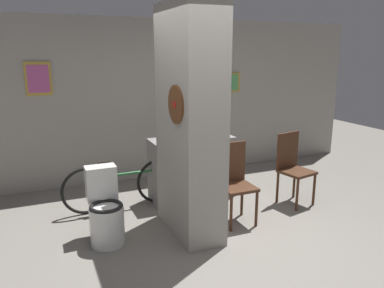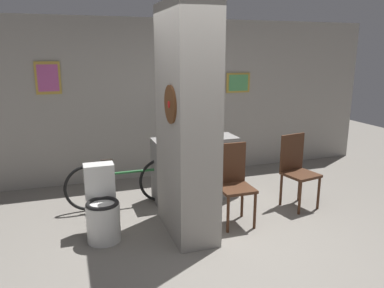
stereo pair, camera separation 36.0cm
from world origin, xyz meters
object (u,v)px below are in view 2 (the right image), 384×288
object	(u,v)px
chair_by_doorway	(297,168)
chair_near_pillar	(233,180)
bicycle	(126,183)
toilet	(102,209)
bottle_tall	(176,132)

from	to	relation	value
chair_by_doorway	chair_near_pillar	bearing A→B (deg)	179.58
chair_near_pillar	bicycle	xyz separation A→B (m)	(-1.18, 0.92, -0.21)
toilet	bicycle	bearing A→B (deg)	64.09
chair_near_pillar	bottle_tall	distance (m)	1.12
chair_near_pillar	chair_by_doorway	world-z (taller)	same
toilet	bottle_tall	distance (m)	1.52
bottle_tall	bicycle	bearing A→B (deg)	178.85
bottle_tall	toilet	bearing A→B (deg)	-143.66
bottle_tall	chair_by_doorway	bearing A→B (deg)	-24.88
toilet	chair_by_doorway	xyz separation A→B (m)	(2.62, 0.11, 0.19)
toilet	bicycle	distance (m)	0.92
chair_by_doorway	bicycle	size ratio (longest dim) A/B	0.61
chair_near_pillar	bottle_tall	size ratio (longest dim) A/B	3.46
chair_by_doorway	bottle_tall	xyz separation A→B (m)	(-1.51, 0.70, 0.46)
toilet	chair_by_doorway	size ratio (longest dim) A/B	0.84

